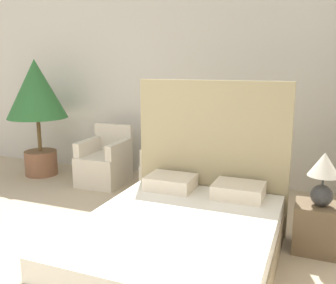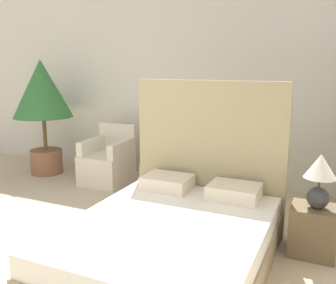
% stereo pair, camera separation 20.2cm
% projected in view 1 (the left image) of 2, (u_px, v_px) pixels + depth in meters
% --- Properties ---
extents(wall_back, '(10.00, 0.06, 2.90)m').
position_uv_depth(wall_back, '(172.00, 83.00, 5.64)').
color(wall_back, silver).
rests_on(wall_back, ground_plane).
extents(bed, '(1.61, 2.02, 1.58)m').
position_uv_depth(bed, '(182.00, 234.00, 3.25)').
color(bed, '#8C7A5B').
rests_on(bed, ground_plane).
extents(armchair_near_window_left, '(0.63, 0.72, 0.84)m').
position_uv_depth(armchair_near_window_left, '(104.00, 165.00, 5.52)').
color(armchair_near_window_left, beige).
rests_on(armchair_near_window_left, ground_plane).
extents(armchair_near_window_right, '(0.67, 0.76, 0.84)m').
position_uv_depth(armchair_near_window_right, '(169.00, 172.00, 5.14)').
color(armchair_near_window_right, beige).
rests_on(armchair_near_window_right, ground_plane).
extents(potted_palm, '(0.92, 0.92, 1.81)m').
position_uv_depth(potted_palm, '(37.00, 98.00, 5.76)').
color(potted_palm, brown).
rests_on(potted_palm, ground_plane).
extents(nightstand, '(0.41, 0.37, 0.46)m').
position_uv_depth(nightstand, '(316.00, 228.00, 3.51)').
color(nightstand, brown).
rests_on(nightstand, ground_plane).
extents(table_lamp, '(0.28, 0.28, 0.50)m').
position_uv_depth(table_lamp, '(323.00, 174.00, 3.37)').
color(table_lamp, '#333333').
rests_on(table_lamp, nightstand).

